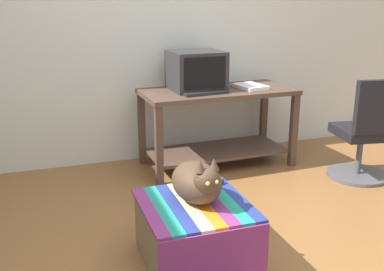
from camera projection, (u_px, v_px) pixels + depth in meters
ground_plane at (237, 265)px, 2.63m from camera, size 14.00×14.00×0.00m
back_wall at (148, 22)px, 4.10m from camera, size 8.00×0.10×2.60m
desk at (217, 114)px, 4.09m from camera, size 1.39×0.68×0.72m
tv_monitor at (196, 71)px, 3.97m from camera, size 0.47×0.44×0.34m
keyboard at (205, 93)px, 3.83m from camera, size 0.41×0.19×0.02m
book at (250, 86)px, 4.08m from camera, size 0.27×0.33×0.03m
ottoman_with_blanket at (195, 232)px, 2.62m from camera, size 0.61×0.65×0.37m
cat at (198, 182)px, 2.56m from camera, size 0.40×0.42×0.30m
office_chair at (365, 136)px, 3.78m from camera, size 0.52×0.52×0.89m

